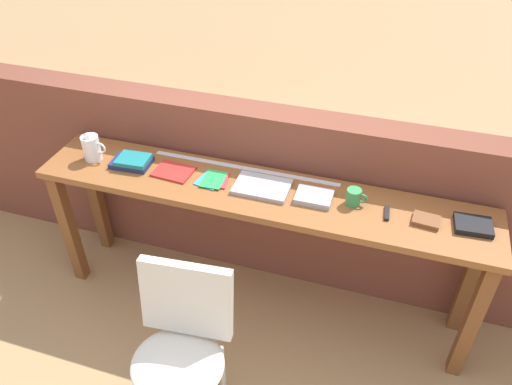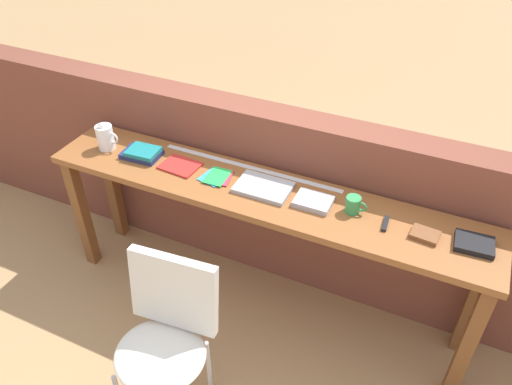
# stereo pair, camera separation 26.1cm
# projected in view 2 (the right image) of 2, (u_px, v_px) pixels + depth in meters

# --- Properties ---
(ground_plane) EXTENTS (40.00, 40.00, 0.00)m
(ground_plane) POSITION_uv_depth(u_px,v_px,m) (239.00, 334.00, 2.99)
(ground_plane) COLOR tan
(brick_wall_back) EXTENTS (6.00, 0.20, 1.17)m
(brick_wall_back) POSITION_uv_depth(u_px,v_px,m) (282.00, 198.00, 3.09)
(brick_wall_back) COLOR brown
(brick_wall_back) RESTS_ON ground
(sideboard) EXTENTS (2.50, 0.44, 0.88)m
(sideboard) POSITION_uv_depth(u_px,v_px,m) (260.00, 210.00, 2.75)
(sideboard) COLOR brown
(sideboard) RESTS_ON ground
(chair_white_moulded) EXTENTS (0.48, 0.49, 0.89)m
(chair_white_moulded) POSITION_uv_depth(u_px,v_px,m) (165.00, 333.00, 2.36)
(chair_white_moulded) COLOR silver
(chair_white_moulded) RESTS_ON ground
(pitcher_white) EXTENTS (0.14, 0.10, 0.18)m
(pitcher_white) POSITION_uv_depth(u_px,v_px,m) (105.00, 137.00, 2.95)
(pitcher_white) COLOR white
(pitcher_white) RESTS_ON sideboard
(book_stack_leftmost) EXTENTS (0.23, 0.16, 0.05)m
(book_stack_leftmost) POSITION_uv_depth(u_px,v_px,m) (142.00, 153.00, 2.91)
(book_stack_leftmost) COLOR navy
(book_stack_leftmost) RESTS_ON sideboard
(magazine_cycling) EXTENTS (0.22, 0.18, 0.01)m
(magazine_cycling) POSITION_uv_depth(u_px,v_px,m) (180.00, 166.00, 2.84)
(magazine_cycling) COLOR red
(magazine_cycling) RESTS_ON sideboard
(pamphlet_pile_colourful) EXTENTS (0.18, 0.18, 0.01)m
(pamphlet_pile_colourful) POSITION_uv_depth(u_px,v_px,m) (218.00, 177.00, 2.75)
(pamphlet_pile_colourful) COLOR purple
(pamphlet_pile_colourful) RESTS_ON sideboard
(book_open_centre) EXTENTS (0.30, 0.20, 0.02)m
(book_open_centre) POSITION_uv_depth(u_px,v_px,m) (263.00, 187.00, 2.67)
(book_open_centre) COLOR #9E9EA3
(book_open_centre) RESTS_ON sideboard
(book_grey_hardcover) EXTENTS (0.19, 0.15, 0.03)m
(book_grey_hardcover) POSITION_uv_depth(u_px,v_px,m) (313.00, 201.00, 2.56)
(book_grey_hardcover) COLOR #9E9EA3
(book_grey_hardcover) RESTS_ON sideboard
(mug) EXTENTS (0.11, 0.08, 0.09)m
(mug) POSITION_uv_depth(u_px,v_px,m) (353.00, 205.00, 2.50)
(mug) COLOR #338C4C
(mug) RESTS_ON sideboard
(multitool_folded) EXTENTS (0.03, 0.11, 0.02)m
(multitool_folded) POSITION_uv_depth(u_px,v_px,m) (385.00, 224.00, 2.44)
(multitool_folded) COLOR black
(multitool_folded) RESTS_ON sideboard
(leather_journal_brown) EXTENTS (0.14, 0.11, 0.02)m
(leather_journal_brown) POSITION_uv_depth(u_px,v_px,m) (425.00, 235.00, 2.37)
(leather_journal_brown) COLOR brown
(leather_journal_brown) RESTS_ON sideboard
(book_repair_rightmost) EXTENTS (0.19, 0.15, 0.03)m
(book_repair_rightmost) POSITION_uv_depth(u_px,v_px,m) (474.00, 244.00, 2.31)
(book_repair_rightmost) COLOR black
(book_repair_rightmost) RESTS_ON sideboard
(ruler_metal_back_edge) EXTENTS (1.09, 0.03, 0.00)m
(ruler_metal_back_edge) POSITION_uv_depth(u_px,v_px,m) (250.00, 167.00, 2.83)
(ruler_metal_back_edge) COLOR silver
(ruler_metal_back_edge) RESTS_ON sideboard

